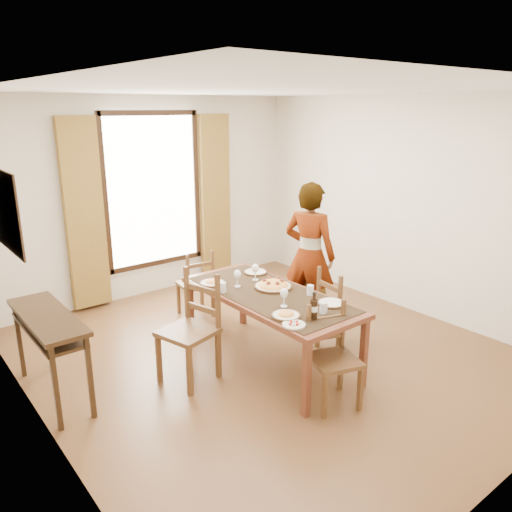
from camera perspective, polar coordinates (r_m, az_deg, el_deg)
ground at (r=5.46m, az=1.34°, el=-11.10°), size 5.00×5.00×0.00m
room_shell at (r=5.03m, az=0.48°, el=5.19°), size 4.60×5.10×2.74m
console_table at (r=4.80m, az=-22.67°, el=-7.46°), size 0.38×1.20×0.80m
dining_table at (r=5.02m, az=1.52°, el=-4.99°), size 0.86×1.98×0.76m
chair_west at (r=4.84m, az=-7.47°, el=-8.54°), size 0.57×0.57×1.06m
chair_north at (r=6.29m, az=-6.86°, el=-3.35°), size 0.43×0.43×0.87m
chair_south at (r=4.51m, az=8.72°, el=-11.60°), size 0.51×0.51×0.90m
chair_east at (r=5.42m, az=9.50°, el=-6.48°), size 0.47×0.47×0.93m
man at (r=5.90m, az=6.13°, el=0.08°), size 0.92×0.85×1.74m
plate_sw at (r=4.46m, az=3.45°, el=-6.60°), size 0.27×0.27×0.05m
plate_se at (r=4.77m, az=8.61°, el=-5.16°), size 0.27×0.27×0.05m
plate_nw at (r=5.27m, az=-4.98°, el=-2.91°), size 0.27×0.27×0.05m
plate_ne at (r=5.59m, az=-0.07°, el=-1.69°), size 0.27×0.27×0.05m
pasta_platter at (r=5.13m, az=1.98°, el=-3.12°), size 0.40×0.40×0.10m
caprese_plate at (r=4.29m, az=4.35°, el=-7.70°), size 0.20×0.20×0.04m
wine_glass_a at (r=4.65m, az=3.23°, el=-4.75°), size 0.08×0.08×0.18m
wine_glass_b at (r=5.34m, az=-0.08°, el=-1.85°), size 0.08×0.08×0.18m
wine_glass_c at (r=5.15m, az=-2.13°, el=-2.56°), size 0.08×0.08×0.18m
tumbler_a at (r=4.97m, az=6.22°, el=-3.90°), size 0.07×0.07×0.10m
tumbler_b at (r=5.02m, az=-3.82°, el=-3.61°), size 0.07×0.07×0.10m
tumbler_c at (r=4.56m, az=7.74°, el=-5.88°), size 0.07×0.07×0.10m
wine_bottle at (r=4.39m, az=6.63°, el=-5.68°), size 0.07×0.07×0.25m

